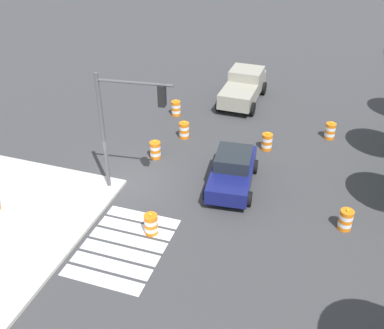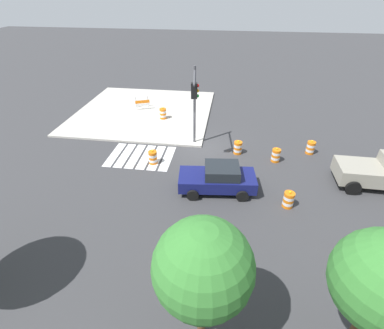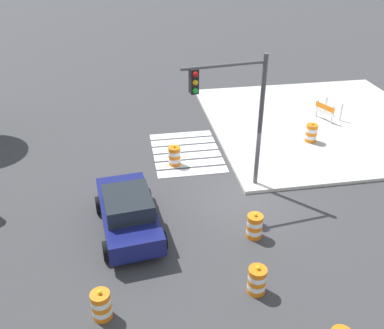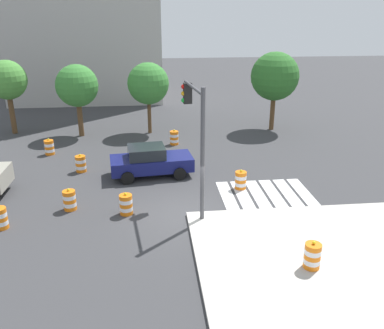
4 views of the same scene
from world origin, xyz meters
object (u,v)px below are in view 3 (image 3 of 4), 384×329
traffic_barrel_on_sidewalk (311,133)px  construction_barricade (327,110)px  sports_car (128,212)px  traffic_barrel_median_far (174,156)px  traffic_barrel_near_corner (257,280)px  traffic_barrel_far_curb (254,226)px  traffic_barrel_opposite_curb (101,305)px  traffic_light_pole (234,102)px

traffic_barrel_on_sidewalk → construction_barricade: size_ratio=0.71×
sports_car → traffic_barrel_median_far: bearing=-27.1°
traffic_barrel_near_corner → traffic_barrel_far_curb: (2.51, -0.69, 0.00)m
traffic_barrel_near_corner → traffic_barrel_far_curb: size_ratio=1.00×
traffic_barrel_opposite_curb → construction_barricade: (11.50, -12.05, 0.27)m
traffic_barrel_opposite_curb → traffic_light_pole: bearing=-42.1°
traffic_barrel_near_corner → traffic_barrel_median_far: size_ratio=1.00×
traffic_barrel_median_far → traffic_barrel_on_sidewalk: bearing=-82.5°
traffic_barrel_on_sidewalk → traffic_light_pole: size_ratio=0.19×
sports_car → traffic_barrel_median_far: size_ratio=4.39×
traffic_barrel_near_corner → traffic_barrel_median_far: 8.15m
traffic_barrel_opposite_curb → construction_barricade: bearing=-46.3°
construction_barricade → traffic_barrel_near_corner: bearing=146.6°
sports_car → traffic_light_pole: size_ratio=0.81×
traffic_barrel_on_sidewalk → construction_barricade: 3.05m
sports_car → traffic_light_pole: traffic_light_pole is taller
traffic_barrel_near_corner → traffic_barrel_on_sidewalk: size_ratio=1.00×
construction_barricade → traffic_barrel_opposite_curb: bearing=133.7°
traffic_barrel_near_corner → traffic_light_pole: size_ratio=0.19×
traffic_barrel_on_sidewalk → traffic_barrel_median_far: bearing=97.5°
traffic_barrel_far_curb → traffic_barrel_on_sidewalk: (6.44, -4.87, 0.15)m
traffic_light_pole → traffic_barrel_median_far: bearing=38.7°
sports_car → construction_barricade: sports_car is taller
traffic_barrel_median_far → construction_barricade: bearing=-69.6°
sports_car → traffic_barrel_median_far: sports_car is taller
traffic_barrel_opposite_curb → construction_barricade: 16.66m
traffic_barrel_near_corner → traffic_barrel_opposite_curb: bearing=92.2°
traffic_barrel_on_sidewalk → traffic_light_pole: bearing=124.3°
sports_car → traffic_barrel_far_curb: sports_car is taller
traffic_barrel_near_corner → traffic_barrel_median_far: bearing=10.0°
traffic_barrel_median_far → traffic_light_pole: size_ratio=0.19×
traffic_barrel_on_sidewalk → sports_car: bearing=120.0°
traffic_barrel_near_corner → traffic_barrel_opposite_curb: (-0.18, 4.59, 0.00)m
traffic_barrel_far_curb → traffic_light_pole: bearing=2.2°
sports_car → traffic_barrel_far_curb: (-1.11, -4.35, -0.36)m
traffic_barrel_near_corner → traffic_light_pole: traffic_light_pole is taller
traffic_barrel_far_curb → traffic_light_pole: traffic_light_pole is taller
sports_car → traffic_barrel_opposite_curb: bearing=166.3°
traffic_light_pole → sports_car: bearing=114.4°
traffic_barrel_median_far → traffic_barrel_on_sidewalk: size_ratio=1.00×
traffic_barrel_near_corner → construction_barricade: bearing=-33.4°
sports_car → traffic_barrel_opposite_curb: 3.92m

